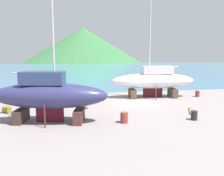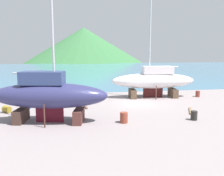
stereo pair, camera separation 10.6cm
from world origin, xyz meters
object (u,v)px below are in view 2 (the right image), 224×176
worker (28,100)px  barrel_tipped_left (194,115)px  sailboat_large_starboard (154,80)px  sailboat_small_center (48,95)px  barrel_ochre (198,94)px  barrel_tar_black (124,118)px  barrel_rust_far (7,109)px

worker → barrel_tipped_left: size_ratio=2.13×
sailboat_large_starboard → sailboat_small_center: bearing=40.9°
worker → sailboat_small_center: bearing=-108.7°
barrel_tipped_left → barrel_ochre: (5.61, 9.82, -0.02)m
sailboat_large_starboard → barrel_tar_black: size_ratio=20.59×
sailboat_large_starboard → barrel_tipped_left: bearing=94.7°
sailboat_small_center → barrel_tar_black: bearing=-0.4°
worker → sailboat_large_starboard: bearing=-29.5°
sailboat_small_center → worker: size_ratio=8.68×
barrel_ochre → barrel_tar_black: bearing=-140.5°
sailboat_small_center → barrel_rust_far: bearing=148.1°
sailboat_small_center → barrel_rust_far: 6.22m
barrel_ochre → sailboat_large_starboard: bearing=173.9°
sailboat_small_center → worker: (-2.50, 5.27, -1.44)m
sailboat_large_starboard → barrel_tar_black: sailboat_large_starboard is taller
barrel_tipped_left → barrel_rust_far: (-16.50, 5.37, -0.08)m
barrel_tipped_left → barrel_rust_far: barrel_tipped_left is taller
barrel_tar_black → barrel_ochre: size_ratio=1.14×
sailboat_small_center → barrel_rust_far: sailboat_small_center is taller
barrel_tar_black → barrel_tipped_left: barrel_tar_black is taller
worker → barrel_tar_black: worker is taller
barrel_tipped_left → barrel_ochre: bearing=60.3°
worker → barrel_tipped_left: (14.68, -6.64, -0.48)m
barrel_rust_far → sailboat_small_center: bearing=-42.7°
barrel_tar_black → sailboat_large_starboard: bearing=59.8°
sailboat_small_center → barrel_ochre: bearing=36.2°
barrel_tar_black → sailboat_small_center: bearing=168.8°
sailboat_large_starboard → barrel_tar_black: bearing=63.8°
barrel_rust_far → barrel_tar_black: bearing=-26.6°
sailboat_large_starboard → barrel_ochre: (5.73, -0.62, -1.84)m
barrel_rust_far → barrel_tipped_left: bearing=-18.0°
worker → barrel_ochre: bearing=-35.2°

